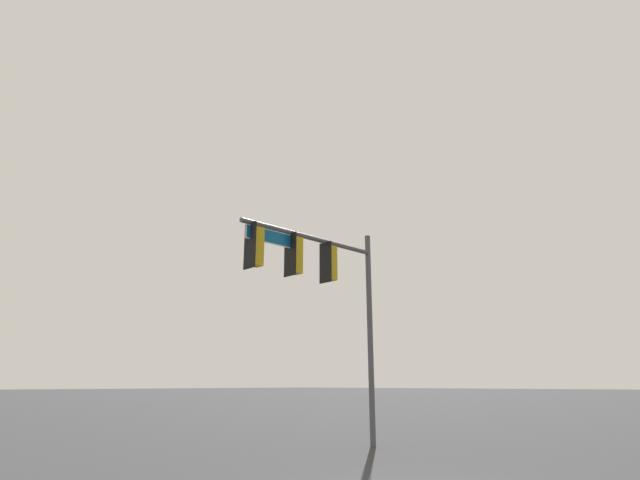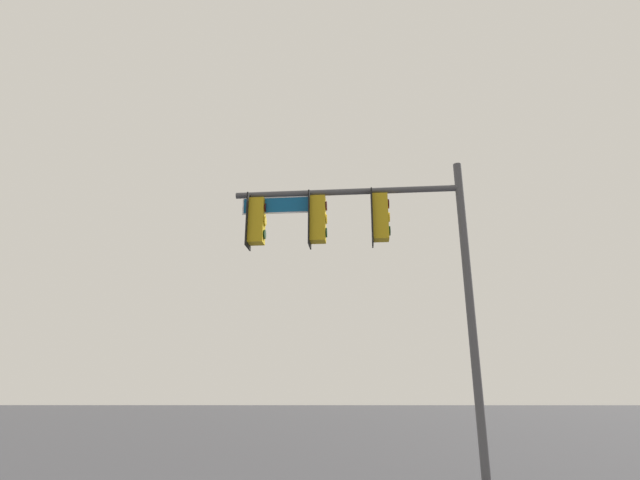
# 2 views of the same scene
# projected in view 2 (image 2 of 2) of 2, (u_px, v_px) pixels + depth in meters

# --- Properties ---
(signal_pole_near) EXTENTS (5.34, 0.72, 6.82)m
(signal_pole_near) POSITION_uv_depth(u_px,v_px,m) (358.00, 238.00, 11.37)
(signal_pole_near) COLOR #47474C
(signal_pole_near) RESTS_ON ground_plane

